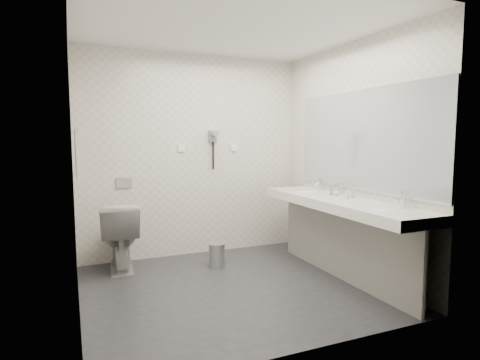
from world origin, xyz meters
name	(u,v)px	position (x,y,z in m)	size (l,w,h in m)	color
floor	(232,288)	(0.00, 0.00, 0.00)	(2.80, 2.80, 0.00)	#28282C
ceiling	(231,26)	(0.00, 0.00, 2.50)	(2.80, 2.80, 0.00)	white
wall_back	(193,156)	(0.00, 1.30, 1.25)	(2.80, 2.80, 0.00)	silver
wall_front	(305,172)	(0.00, -1.30, 1.25)	(2.80, 2.80, 0.00)	silver
wall_left	(74,165)	(-1.40, 0.00, 1.25)	(2.60, 2.60, 0.00)	silver
wall_right	(350,158)	(1.40, 0.00, 1.25)	(2.60, 2.60, 0.00)	silver
vanity_counter	(340,203)	(1.12, -0.20, 0.80)	(0.55, 2.20, 0.10)	white
vanity_panel	(341,243)	(1.15, -0.20, 0.38)	(0.03, 2.15, 0.75)	gray
vanity_post_near	(424,274)	(1.18, -1.24, 0.38)	(0.06, 0.06, 0.75)	silver
vanity_post_far	(293,224)	(1.18, 0.84, 0.38)	(0.06, 0.06, 0.75)	silver
mirror	(362,140)	(1.39, -0.20, 1.45)	(0.02, 2.20, 1.05)	#B2BCC6
basin_near	(386,210)	(1.12, -0.85, 0.83)	(0.40, 0.31, 0.05)	white
basin_far	(306,192)	(1.12, 0.45, 0.83)	(0.40, 0.31, 0.05)	white
faucet_near	(403,199)	(1.32, -0.85, 0.92)	(0.04, 0.04, 0.15)	silver
faucet_far	(320,184)	(1.32, 0.45, 0.92)	(0.04, 0.04, 0.15)	silver
soap_bottle_a	(352,193)	(1.27, -0.20, 0.90)	(0.05, 0.05, 0.11)	white
soap_bottle_b	(336,192)	(1.21, -0.01, 0.89)	(0.06, 0.06, 0.08)	white
soap_bottle_c	(347,194)	(1.19, -0.23, 0.90)	(0.04, 0.04, 0.11)	white
glass_left	(336,189)	(1.29, 0.09, 0.91)	(0.07, 0.07, 0.12)	silver
glass_right	(333,190)	(1.23, 0.08, 0.90)	(0.06, 0.06, 0.11)	silver
toilet	(120,236)	(-0.94, 1.04, 0.38)	(0.43, 0.75, 0.76)	white
flush_plate	(124,183)	(-0.85, 1.29, 0.95)	(0.18, 0.02, 0.12)	#B2B5BA
pedal_bin	(217,256)	(0.08, 0.67, 0.13)	(0.19, 0.19, 0.26)	#B2B5BA
bin_lid	(217,244)	(0.08, 0.67, 0.27)	(0.19, 0.19, 0.01)	#B2B5BA
towel_rail	(77,130)	(-1.35, 0.55, 1.55)	(0.02, 0.02, 0.62)	silver
towel_near	(80,154)	(-1.34, 0.41, 1.33)	(0.07, 0.24, 0.48)	silver
towel_far	(79,153)	(-1.34, 0.69, 1.33)	(0.07, 0.24, 0.48)	silver
dryer_cradle	(213,136)	(0.25, 1.27, 1.50)	(0.10, 0.04, 0.14)	gray
dryer_barrel	(214,133)	(0.25, 1.20, 1.53)	(0.08, 0.08, 0.14)	gray
dryer_cord	(213,156)	(0.25, 1.26, 1.25)	(0.02, 0.02, 0.35)	black
switch_plate_a	(182,148)	(-0.15, 1.29, 1.35)	(0.09, 0.02, 0.09)	white
switch_plate_b	(234,148)	(0.55, 1.29, 1.35)	(0.09, 0.02, 0.09)	white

